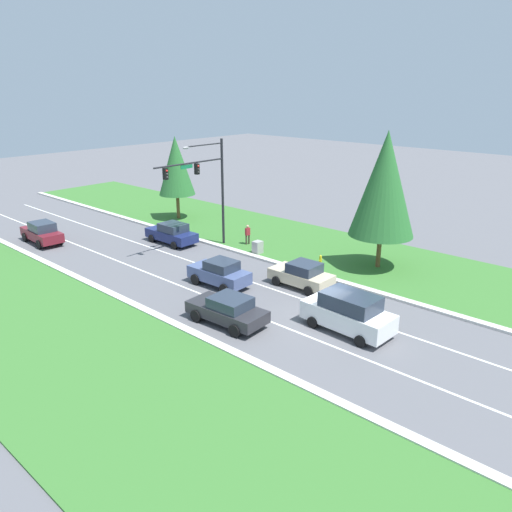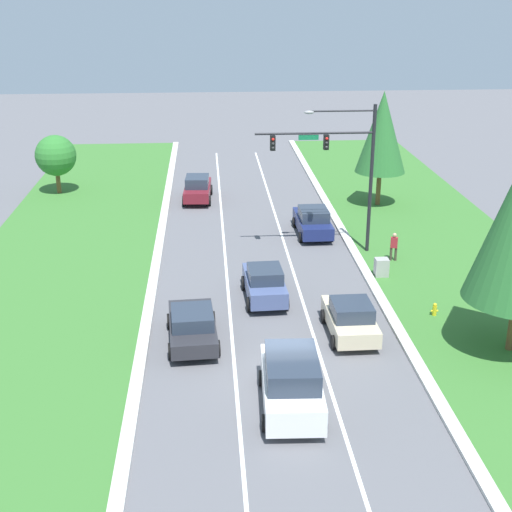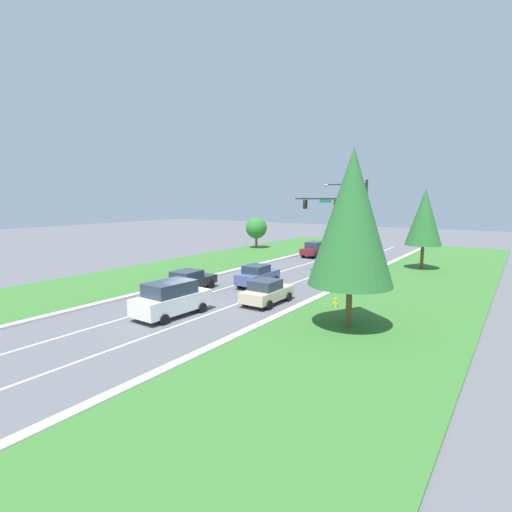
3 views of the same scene
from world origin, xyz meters
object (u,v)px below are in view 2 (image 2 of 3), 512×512
(burgundy_sedan, at_px, (198,188))
(champagne_sedan, at_px, (350,318))
(slate_blue_sedan, at_px, (265,283))
(conifer_near_right_tree, at_px, (382,132))
(utility_cabinet, at_px, (381,268))
(oak_near_left_tree, at_px, (56,156))
(white_suv, at_px, (292,382))
(navy_sedan, at_px, (313,221))
(traffic_signal_mast, at_px, (341,158))
(charcoal_sedan, at_px, (192,325))
(pedestrian, at_px, (394,246))
(fire_hydrant, at_px, (435,310))

(burgundy_sedan, bearing_deg, champagne_sedan, -69.44)
(slate_blue_sedan, distance_m, conifer_near_right_tree, 18.38)
(utility_cabinet, xyz_separation_m, oak_near_left_tree, (-19.98, 17.45, 2.35))
(white_suv, distance_m, utility_cabinet, 13.50)
(navy_sedan, bearing_deg, burgundy_sedan, 131.24)
(traffic_signal_mast, height_order, charcoal_sedan, traffic_signal_mast)
(navy_sedan, xyz_separation_m, utility_cabinet, (2.62, -7.11, -0.33))
(traffic_signal_mast, bearing_deg, conifer_near_right_tree, 63.57)
(traffic_signal_mast, relative_size, champagne_sedan, 2.04)
(champagne_sedan, bearing_deg, navy_sedan, 87.92)
(slate_blue_sedan, distance_m, pedestrian, 8.87)
(fire_hydrant, distance_m, conifer_near_right_tree, 18.51)
(utility_cabinet, xyz_separation_m, fire_hydrant, (1.34, -4.93, -0.18))
(utility_cabinet, relative_size, fire_hydrant, 1.48)
(champagne_sedan, height_order, burgundy_sedan, burgundy_sedan)
(navy_sedan, bearing_deg, utility_cabinet, -70.63)
(traffic_signal_mast, relative_size, navy_sedan, 1.82)
(navy_sedan, bearing_deg, slate_blue_sedan, -112.36)
(slate_blue_sedan, bearing_deg, champagne_sedan, -51.75)
(slate_blue_sedan, xyz_separation_m, utility_cabinet, (6.39, 2.45, -0.36))
(traffic_signal_mast, xyz_separation_m, oak_near_left_tree, (-18.28, 13.66, -2.69))
(white_suv, bearing_deg, fire_hydrant, 45.47)
(pedestrian, distance_m, fire_hydrant, 7.11)
(charcoal_sedan, distance_m, fire_hydrant, 11.34)
(white_suv, xyz_separation_m, fire_hydrant, (7.53, 7.05, -0.71))
(slate_blue_sedan, height_order, conifer_near_right_tree, conifer_near_right_tree)
(pedestrian, bearing_deg, navy_sedan, -39.28)
(traffic_signal_mast, relative_size, pedestrian, 5.02)
(champagne_sedan, xyz_separation_m, conifer_near_right_tree, (5.76, 19.35, 4.34))
(champagne_sedan, relative_size, slate_blue_sedan, 0.98)
(burgundy_sedan, relative_size, slate_blue_sedan, 1.10)
(traffic_signal_mast, xyz_separation_m, burgundy_sedan, (-8.05, 11.23, -4.66))
(champagne_sedan, bearing_deg, white_suv, -121.22)
(traffic_signal_mast, distance_m, conifer_near_right_tree, 10.15)
(traffic_signal_mast, bearing_deg, champagne_sedan, -96.90)
(utility_cabinet, bearing_deg, navy_sedan, 110.19)
(white_suv, relative_size, conifer_near_right_tree, 0.62)
(oak_near_left_tree, bearing_deg, burgundy_sedan, -13.37)
(navy_sedan, xyz_separation_m, pedestrian, (3.80, -4.96, 0.09))
(champagne_sedan, bearing_deg, burgundy_sedan, 106.88)
(burgundy_sedan, distance_m, fire_hydrant, 22.84)
(charcoal_sedan, xyz_separation_m, white_suv, (3.66, -5.31, 0.24))
(champagne_sedan, height_order, fire_hydrant, champagne_sedan)
(fire_hydrant, bearing_deg, utility_cabinet, 105.21)
(burgundy_sedan, bearing_deg, traffic_signal_mast, -51.37)
(white_suv, distance_m, oak_near_left_tree, 32.55)
(pedestrian, xyz_separation_m, oak_near_left_tree, (-21.17, 15.30, 1.93))
(charcoal_sedan, relative_size, burgundy_sedan, 0.99)
(navy_sedan, bearing_deg, traffic_signal_mast, -75.42)
(conifer_near_right_tree, bearing_deg, burgundy_sedan, 170.31)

